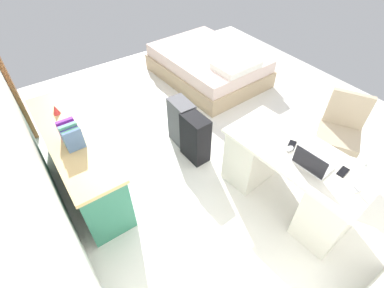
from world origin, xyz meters
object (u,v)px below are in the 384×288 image
at_px(desk, 290,177).
at_px(bed, 208,65).
at_px(credenza, 79,159).
at_px(cell_phone_near_laptop, 343,172).
at_px(figurine_small, 56,110).
at_px(suitcase_black, 195,138).
at_px(laptop, 312,164).
at_px(computer_mouse, 290,149).
at_px(cell_phone_by_mouse, 292,145).
at_px(suitcase_spare_grey, 182,123).
at_px(desk_lamp, 361,165).
at_px(office_chair, 337,136).

distance_m(desk, bed, 2.74).
height_order(desk, credenza, credenza).
relative_size(cell_phone_near_laptop, figurine_small, 1.24).
distance_m(suitcase_black, laptop, 1.43).
bearing_deg(suitcase_black, computer_mouse, -162.42).
height_order(credenza, cell_phone_by_mouse, cell_phone_by_mouse).
distance_m(suitcase_spare_grey, cell_phone_near_laptop, 1.97).
bearing_deg(desk, cell_phone_by_mouse, -12.25).
bearing_deg(suitcase_spare_grey, figurine_small, 71.46).
bearing_deg(desk_lamp, suitcase_black, 15.96).
bearing_deg(cell_phone_near_laptop, office_chair, -67.33).
xyz_separation_m(office_chair, cell_phone_by_mouse, (0.02, 0.90, 0.33)).
height_order(credenza, cell_phone_near_laptop, cell_phone_near_laptop).
relative_size(office_chair, bed, 0.48).
height_order(suitcase_spare_grey, computer_mouse, computer_mouse).
distance_m(laptop, cell_phone_by_mouse, 0.31).
height_order(desk_lamp, figurine_small, desk_lamp).
distance_m(bed, figurine_small, 2.76).
height_order(desk, figurine_small, figurine_small).
height_order(laptop, desk_lamp, desk_lamp).
relative_size(desk, laptop, 4.55).
bearing_deg(desk, cell_phone_near_laptop, -161.63).
bearing_deg(computer_mouse, desk, -155.40).
bearing_deg(laptop, desk, -18.88).
relative_size(bed, cell_phone_near_laptop, 14.43).
height_order(suitcase_black, cell_phone_near_laptop, cell_phone_near_laptop).
bearing_deg(suitcase_black, bed, -44.26).
bearing_deg(office_chair, suitcase_spare_grey, 43.77).
distance_m(suitcase_black, suitcase_spare_grey, 0.34).
relative_size(suitcase_spare_grey, figurine_small, 5.88).
distance_m(credenza, suitcase_black, 1.36).
relative_size(computer_mouse, cell_phone_near_laptop, 0.74).
bearing_deg(suitcase_black, credenza, 70.73).
height_order(cell_phone_near_laptop, figurine_small, figurine_small).
relative_size(bed, suitcase_spare_grey, 3.04).
height_order(computer_mouse, desk_lamp, desk_lamp).
bearing_deg(desk_lamp, cell_phone_by_mouse, 2.22).
relative_size(suitcase_spare_grey, desk_lamp, 1.87).
relative_size(computer_mouse, desk_lamp, 0.29).
xyz_separation_m(office_chair, laptop, (-0.27, 0.99, 0.38)).
bearing_deg(cell_phone_near_laptop, suitcase_black, 11.65).
bearing_deg(computer_mouse, suitcase_black, 14.82).
relative_size(bed, suitcase_black, 3.09).
xyz_separation_m(bed, suitcase_black, (-1.47, 1.33, 0.07)).
height_order(credenza, computer_mouse, computer_mouse).
bearing_deg(cell_phone_by_mouse, desk, 141.81).
distance_m(bed, cell_phone_near_laptop, 3.12).
bearing_deg(figurine_small, cell_phone_by_mouse, -136.41).
xyz_separation_m(desk, desk_lamp, (-0.51, -0.05, 0.61)).
relative_size(suitcase_black, figurine_small, 5.77).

